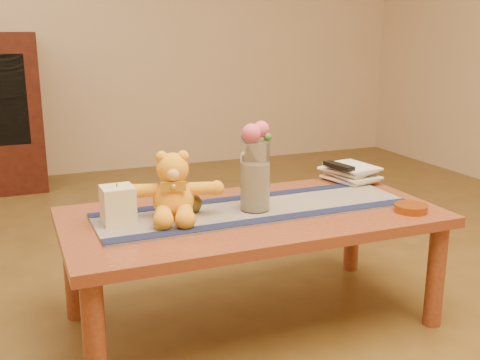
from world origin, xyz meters
name	(u,v)px	position (x,y,z in m)	size (l,w,h in m)	color
floor	(252,320)	(0.00, 0.00, 0.00)	(5.50, 5.50, 0.00)	#503716
coffee_table_top	(252,217)	(0.00, 0.00, 0.43)	(1.40, 0.70, 0.04)	maroon
table_leg_fl	(95,342)	(-0.64, -0.29, 0.21)	(0.07, 0.07, 0.41)	maroon
table_leg_fr	(436,276)	(0.64, -0.29, 0.21)	(0.07, 0.07, 0.41)	maroon
table_leg_bl	(73,269)	(-0.64, 0.29, 0.21)	(0.07, 0.07, 0.41)	maroon
table_leg_br	(352,228)	(0.64, 0.29, 0.21)	(0.07, 0.07, 0.41)	maroon
persian_runner	(255,209)	(0.02, 0.02, 0.45)	(1.20, 0.35, 0.01)	#1D1B4C
runner_border_near	(272,219)	(0.02, -0.12, 0.46)	(1.20, 0.06, 0.00)	#121738
runner_border_far	(240,198)	(0.02, 0.17, 0.46)	(1.20, 0.06, 0.00)	#121738
teddy_bear	(173,186)	(-0.29, 0.04, 0.57)	(0.34, 0.28, 0.23)	orange
pillar_candle	(118,205)	(-0.49, 0.04, 0.52)	(0.11, 0.11, 0.13)	beige
candle_wick	(117,185)	(-0.49, 0.04, 0.60)	(0.00, 0.00, 0.01)	black
glass_vase	(255,176)	(0.01, 0.00, 0.59)	(0.11, 0.11, 0.26)	silver
potpourri_fill	(255,186)	(0.01, 0.00, 0.55)	(0.09, 0.09, 0.18)	beige
rose_left	(251,133)	(-0.01, -0.01, 0.75)	(0.07, 0.07, 0.07)	#DE4E6F
rose_right	(261,129)	(0.04, 0.01, 0.76)	(0.06, 0.06, 0.06)	#DE4E6F
blue_flower_back	(254,133)	(0.02, 0.04, 0.75)	(0.04, 0.04, 0.04)	#5162B1
blue_flower_side	(246,136)	(-0.02, 0.02, 0.74)	(0.04, 0.04, 0.04)	#5162B1
leaf_sprig	(268,137)	(0.05, -0.02, 0.74)	(0.03, 0.03, 0.03)	#33662D
bronze_ball	(193,204)	(-0.22, 0.05, 0.49)	(0.07, 0.07, 0.07)	#4D4219
book_bottom	(337,182)	(0.51, 0.23, 0.46)	(0.17, 0.22, 0.02)	beige
book_lower	(338,178)	(0.51, 0.23, 0.48)	(0.16, 0.22, 0.02)	beige
book_upper	(335,174)	(0.50, 0.23, 0.50)	(0.17, 0.22, 0.02)	beige
book_top	(338,169)	(0.51, 0.23, 0.52)	(0.16, 0.22, 0.02)	beige
tv_remote	(339,166)	(0.51, 0.22, 0.54)	(0.04, 0.16, 0.02)	black
amber_dish	(411,208)	(0.56, -0.22, 0.46)	(0.12, 0.12, 0.03)	#BF5914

